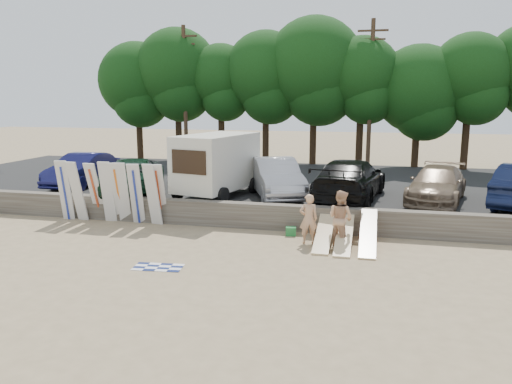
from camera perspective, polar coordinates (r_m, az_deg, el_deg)
ground at (r=16.64m, az=4.60°, el=-7.14°), size 120.00×120.00×0.00m
seawall at (r=19.37m, az=5.99°, el=-3.05°), size 44.00×0.50×1.00m
parking_lot at (r=26.70m, az=8.07°, el=0.41°), size 44.00×14.50×0.70m
treeline at (r=33.37m, az=8.29°, el=13.13°), size 33.57×6.36×9.56m
utility_poles at (r=31.66m, az=12.96°, el=11.10°), size 25.80×0.26×9.00m
box_trailer at (r=22.42m, az=-4.52°, el=3.45°), size 3.26×4.75×2.79m
car_0 at (r=26.66m, az=-19.23°, el=2.42°), size 1.82×4.94×1.62m
car_1 at (r=24.08m, az=-13.79°, el=1.88°), size 4.74×6.43×1.62m
car_2 at (r=22.50m, az=2.29°, el=1.68°), size 3.63×5.47×1.70m
car_3 at (r=22.14m, az=10.67°, el=1.44°), size 3.32×6.39×1.77m
car_4 at (r=22.66m, az=19.98°, el=0.83°), size 3.23×5.48×1.49m
surfboard_upright_0 at (r=22.27m, az=-21.01°, el=0.17°), size 0.56×0.59×2.57m
surfboard_upright_1 at (r=21.93m, az=-19.77°, el=0.07°), size 0.57×0.71×2.55m
surfboard_upright_2 at (r=21.77m, az=-17.88°, el=0.04°), size 0.50×0.86×2.49m
surfboard_upright_3 at (r=21.36m, az=-16.62°, el=0.01°), size 0.54×0.58×2.56m
surfboard_upright_4 at (r=21.17m, az=-15.43°, el=-0.07°), size 0.55×0.74×2.53m
surfboard_upright_5 at (r=21.08m, az=-15.03°, el=-0.08°), size 0.59×0.72×2.54m
surfboard_upright_6 at (r=20.71m, az=-13.54°, el=-0.22°), size 0.61×0.78×2.53m
surfboard_upright_7 at (r=20.49m, az=-11.00°, el=-0.24°), size 0.57×0.79×2.52m
surfboard_upright_8 at (r=20.35m, az=-11.74°, el=-0.31°), size 0.57×0.69×2.55m
surfboard_low_0 at (r=17.88m, az=7.82°, el=-4.53°), size 0.56×2.92×0.84m
surfboard_low_1 at (r=17.71m, az=10.06°, el=-4.76°), size 0.56×2.92×0.84m
surfboard_low_2 at (r=17.66m, az=12.71°, el=-4.55°), size 0.56×2.86×1.04m
beachgoer_a at (r=17.70m, az=6.02°, el=-3.07°), size 0.75×0.60×1.79m
beachgoer_b at (r=17.59m, az=9.63°, el=-2.96°), size 1.21×1.15×1.96m
cooler at (r=18.82m, az=4.00°, el=-4.50°), size 0.43×0.36×0.32m
gear_bag at (r=18.74m, az=12.16°, el=-4.94°), size 0.30×0.25×0.22m
beach_towel at (r=15.69m, az=-11.13°, el=-8.43°), size 1.65×1.65×0.00m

